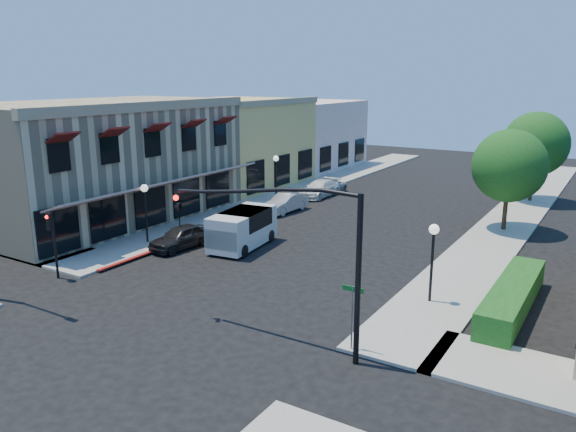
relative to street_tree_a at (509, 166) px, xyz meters
The scene contains 22 objects.
ground 24.06m from the street_tree_a, 111.80° to the right, with size 120.00×120.00×0.00m, color black.
sidewalk_left 18.71m from the street_tree_a, 164.10° to the left, with size 3.50×50.00×0.12m, color gray.
sidewalk_right 6.49m from the street_tree_a, 90.57° to the left, with size 3.50×50.00×0.12m, color gray.
curb_red_strip 21.45m from the street_tree_a, 138.28° to the right, with size 0.25×10.00×0.06m, color maroon.
corner_brick_building 26.63m from the street_tree_a, 155.60° to the right, with size 11.77×18.20×8.10m.
yellow_stucco_building 24.63m from the street_tree_a, behind, with size 10.00×12.00×7.60m, color #E9BD68.
pink_stucco_building 29.10m from the street_tree_a, 146.64° to the left, with size 10.00×12.00×7.00m, color beige.
hedge 13.96m from the street_tree_a, 77.42° to the right, with size 1.40×8.00×1.10m, color #164E16.
street_tree_a is the anchor object (origin of this frame).
street_tree_b 10.01m from the street_tree_a, 90.00° to the left, with size 4.94×4.94×7.02m.
signal_mast_arm 20.71m from the street_tree_a, 98.17° to the right, with size 8.01×0.39×6.00m.
secondary_signal 26.64m from the street_tree_a, 129.21° to the right, with size 0.28×0.42×3.32m.
street_name_sign 20.00m from the street_tree_a, 93.76° to the right, with size 0.80×0.06×2.50m.
lamppost_left_near 22.30m from the street_tree_a, 141.02° to the right, with size 0.44×0.44×3.57m.
lamppost_left_far 17.36m from the street_tree_a, behind, with size 0.44×0.44×3.57m.
lamppost_right_near 14.08m from the street_tree_a, 91.23° to the right, with size 0.44×0.44×3.57m.
lamppost_right_far 2.49m from the street_tree_a, 98.53° to the left, with size 0.44×0.44×3.57m.
white_van 17.06m from the street_tree_a, 136.05° to the right, with size 2.64×5.02×2.13m.
parked_car_a 20.56m from the street_tree_a, 137.77° to the right, with size 1.60×3.96×1.35m, color black.
parked_car_b 15.30m from the street_tree_a, 168.37° to the right, with size 1.41×4.05×1.33m, color #B3B5B9.
parked_car_c 15.70m from the street_tree_a, 168.69° to the left, with size 1.85×4.56×1.32m, color silver.
parked_car_d 16.08m from the street_tree_a, 163.35° to the left, with size 1.76×3.82×1.06m, color #9FA1A4.
Camera 1 is at (15.22, -14.65, 9.65)m, focal length 35.00 mm.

